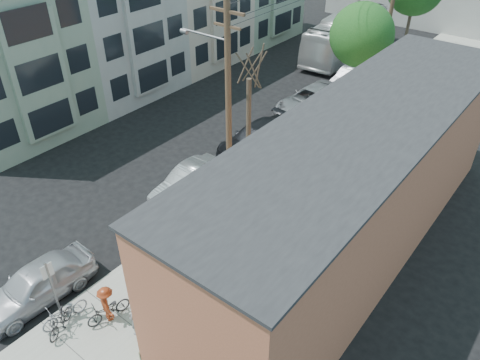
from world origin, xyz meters
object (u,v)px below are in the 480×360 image
Objects in this scene: patron_green at (174,304)px; parked_bike_a at (60,321)px; utility_pole_near at (227,100)px; parked_bike_b at (65,313)px; car_2 at (257,138)px; car_0 at (37,284)px; sign_post at (52,285)px; tree_bare at (248,137)px; parking_meter_near at (178,214)px; cyclist at (107,304)px; bus at (346,35)px; patio_chair_a at (192,300)px; patron_grey at (135,319)px; patio_chair_b at (159,327)px; tree_leafy_mid at (362,35)px; car_4 at (349,77)px; parking_meter_far at (278,143)px; car_3 at (313,101)px; car_1 at (190,183)px.

parked_bike_a is (-3.00, -2.89, -0.45)m from patron_green.
utility_pole_near is 5.50× the size of patron_green.
parked_bike_b is 14.66m from car_2.
patron_green is 0.39× the size of car_0.
sign_post is 0.46× the size of tree_bare.
parking_meter_near is at bearing 79.17° from car_0.
bus reaches higher than cyclist.
parked_bike_b is at bearing 94.17° from parked_bike_a.
tree_bare is (0.41, 1.07, -2.23)m from utility_pole_near.
patron_grey is at bearing -126.42° from patio_chair_a.
patio_chair_b is at bearing -142.85° from cyclist.
tree_leafy_mid is at bearing 84.93° from patio_chair_a.
tree_bare is at bearing -90.00° from tree_leafy_mid.
car_4 is (-1.81, 16.56, -4.74)m from utility_pole_near.
tree_bare reaches higher than car_4.
patio_chair_b is at bearing 96.44° from patron_grey.
car_4 is at bearing 92.47° from car_0.
parking_meter_far reaches higher than car_4.
car_4 is at bearing 97.66° from car_3.
parking_meter_near and parking_meter_far have the same top height.
car_3 is at bearing 95.17° from car_2.
tree_bare is at bearing 94.78° from parked_bike_b.
patron_grey is (-0.76, -0.43, 0.31)m from patio_chair_b.
tree_leafy_mid reaches higher than parking_meter_near.
cyclist is at bearing 29.47° from parked_bike_a.
tree_bare is at bearing -54.85° from car_2.
car_3 is (-5.12, 19.18, 0.27)m from patio_chair_b.
patio_chair_b is 0.48× the size of patron_green.
sign_post is 0.69× the size of car_4.
car_3 is at bearing 88.15° from car_1.
car_4 is (-1.67, 20.09, -0.31)m from parking_meter_near.
parking_meter_near is 0.20× the size of car_3.
parking_meter_near is 0.17× the size of tree_leafy_mid.
parking_meter_far is 18.66m from bus.
parked_bike_b is 0.38× the size of car_1.
utility_pole_near reaches higher than cyclist.
sign_post is 0.23× the size of bus.
patio_chair_b is 0.55× the size of cyclist.
car_4 is at bearing -165.47° from patron_green.
patron_grey reaches higher than parking_meter_far.
car_3 is at bearing 94.24° from sign_post.
tree_bare is 0.85× the size of tree_leafy_mid.
cyclist is 0.33× the size of car_1.
car_1 is (-2.00, -13.89, -4.47)m from tree_leafy_mid.
car_4 is (-0.22, 17.72, -0.12)m from car_1.
parking_meter_near is 2.79m from car_1.
utility_pole_near is (0.14, -4.67, 4.43)m from parking_meter_far.
utility_pole_near is at bearing 34.19° from car_1.
tree_bare is 10.16m from patio_chair_b.
patio_chair_a is at bearing 51.18° from parked_bike_b.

